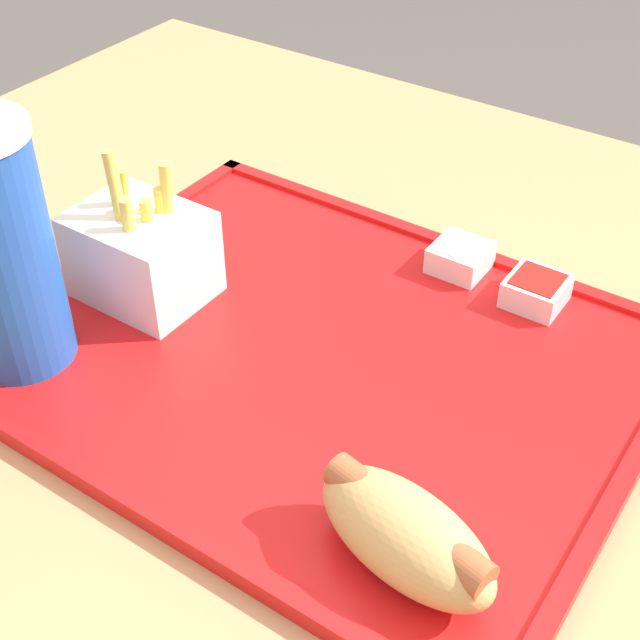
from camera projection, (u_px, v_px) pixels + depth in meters
food_tray at (320, 359)px, 0.62m from camera, size 0.44×0.35×0.01m
hot_dog_far at (406, 534)px, 0.47m from camera, size 0.12×0.07×0.05m
fries_carton at (142, 253)px, 0.65m from camera, size 0.09×0.07×0.12m
sauce_cup_mayo at (460, 257)px, 0.69m from camera, size 0.04×0.04×0.02m
sauce_cup_ketchup at (536, 290)px, 0.66m from camera, size 0.04×0.04×0.02m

